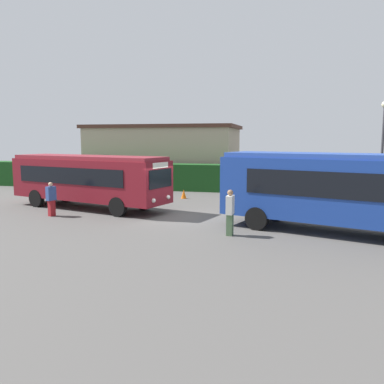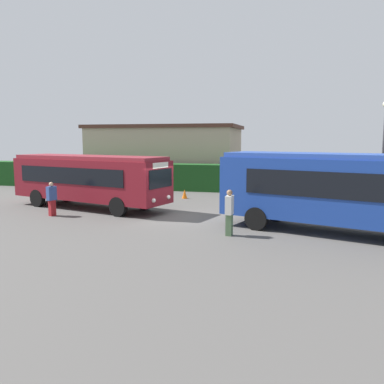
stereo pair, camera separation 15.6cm
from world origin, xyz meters
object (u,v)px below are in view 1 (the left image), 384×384
at_px(bus_maroon, 88,178).
at_px(lamppost, 383,143).
at_px(traffic_cone, 184,194).
at_px(person_far, 230,211).
at_px(person_center, 98,186).
at_px(person_left, 83,185).
at_px(person_right, 51,198).
at_px(bus_blue, 333,188).

xyz_separation_m(bus_maroon, lamppost, (15.89, 3.64, 1.95)).
height_order(bus_maroon, traffic_cone, bus_maroon).
relative_size(bus_maroon, person_far, 5.33).
distance_m(bus_maroon, person_center, 3.02).
height_order(person_left, person_right, person_left).
distance_m(person_right, person_far, 9.59).
distance_m(traffic_cone, lamppost, 12.19).
xyz_separation_m(person_left, person_right, (1.06, -5.14, -0.05)).
bearing_deg(person_far, bus_blue, 25.21).
xyz_separation_m(bus_maroon, person_far, (8.61, -4.53, -0.74)).
xyz_separation_m(person_far, lamppost, (7.28, 8.18, 2.68)).
bearing_deg(lamppost, person_far, -131.69).
bearing_deg(bus_maroon, person_center, 122.42).
bearing_deg(person_left, lamppost, -177.65).
bearing_deg(person_left, person_center, -171.83).
bearing_deg(lamppost, person_center, -177.07).
height_order(person_center, traffic_cone, person_center).
height_order(bus_blue, lamppost, lamppost).
distance_m(person_far, traffic_cone, 10.41).
bearing_deg(person_right, lamppost, 42.17).
bearing_deg(person_right, person_center, 112.51).
height_order(person_left, lamppost, lamppost).
height_order(person_far, traffic_cone, person_far).
bearing_deg(person_center, bus_blue, -152.27).
height_order(person_right, traffic_cone, person_right).
bearing_deg(lamppost, bus_maroon, -167.08).
bearing_deg(traffic_cone, person_right, -124.06).
height_order(person_left, person_center, person_left).
bearing_deg(person_left, bus_blue, 157.47).
relative_size(bus_maroon, person_right, 5.76).
relative_size(bus_blue, person_left, 5.21).
height_order(person_center, person_right, person_center).
bearing_deg(person_far, person_center, 147.95).
bearing_deg(lamppost, person_right, -159.71).
height_order(bus_blue, traffic_cone, bus_blue).
bearing_deg(person_left, bus_maroon, 123.85).
bearing_deg(bus_maroon, bus_blue, 2.11).
relative_size(person_right, lamppost, 0.29).
height_order(traffic_cone, lamppost, lamppost).
xyz_separation_m(person_right, traffic_cone, (5.01, 7.41, -0.61)).
bearing_deg(bus_maroon, person_left, 140.66).
relative_size(person_left, person_center, 1.05).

